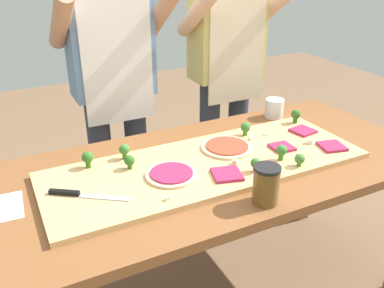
{
  "coord_description": "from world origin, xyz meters",
  "views": [
    {
      "loc": [
        -0.74,
        -1.28,
        1.57
      ],
      "look_at": [
        -0.1,
        -0.01,
        0.89
      ],
      "focal_mm": 38.21,
      "sensor_mm": 36.0,
      "label": 1
    }
  ],
  "objects_px": {
    "cheese_crumble_c": "(251,138)",
    "recipe_note": "(2,208)",
    "chefs_knife": "(78,195)",
    "cheese_crumble_b": "(235,162)",
    "prep_table": "(213,183)",
    "broccoli_floret_front_left": "(300,159)",
    "flour_cup": "(274,109)",
    "broccoli_floret_center_left": "(281,151)",
    "cheese_crumble_e": "(265,134)",
    "pizza_whole_beet_magenta": "(171,174)",
    "pizza_slice_far_left": "(332,146)",
    "broccoli_floret_front_mid": "(296,115)",
    "sauce_jar": "(266,185)",
    "pizza_slice_far_right": "(227,174)",
    "broccoli_floret_back_left": "(124,150)",
    "pizza_slice_near_left": "(303,131)",
    "cook_left": "(113,76)",
    "cheese_crumble_a": "(167,199)",
    "cook_right": "(227,61)",
    "pizza_whole_tomato_red": "(227,147)",
    "broccoli_floret_front_right": "(246,128)",
    "cheese_crumble_d": "(309,141)",
    "broccoli_floret_center_right": "(129,161)",
    "broccoli_floret_back_right": "(88,158)",
    "broccoli_floret_back_mid": "(256,164)",
    "pizza_slice_center": "(282,147)"
  },
  "relations": [
    {
      "from": "cheese_crumble_c",
      "to": "recipe_note",
      "type": "height_order",
      "value": "cheese_crumble_c"
    },
    {
      "from": "chefs_knife",
      "to": "cheese_crumble_b",
      "type": "relative_size",
      "value": 12.5
    },
    {
      "from": "prep_table",
      "to": "broccoli_floret_front_left",
      "type": "bearing_deg",
      "value": -37.07
    },
    {
      "from": "chefs_knife",
      "to": "flour_cup",
      "type": "height_order",
      "value": "flour_cup"
    },
    {
      "from": "broccoli_floret_center_left",
      "to": "cheese_crumble_b",
      "type": "relative_size",
      "value": 3.3
    },
    {
      "from": "recipe_note",
      "to": "cheese_crumble_e",
      "type": "bearing_deg",
      "value": 2.35
    },
    {
      "from": "broccoli_floret_front_left",
      "to": "cheese_crumble_c",
      "type": "height_order",
      "value": "broccoli_floret_front_left"
    },
    {
      "from": "pizza_whole_beet_magenta",
      "to": "pizza_slice_far_left",
      "type": "relative_size",
      "value": 1.97
    },
    {
      "from": "prep_table",
      "to": "cheese_crumble_b",
      "type": "distance_m",
      "value": 0.16
    },
    {
      "from": "broccoli_floret_front_mid",
      "to": "sauce_jar",
      "type": "distance_m",
      "value": 0.71
    },
    {
      "from": "pizza_slice_far_right",
      "to": "broccoli_floret_back_left",
      "type": "height_order",
      "value": "broccoli_floret_back_left"
    },
    {
      "from": "broccoli_floret_front_mid",
      "to": "pizza_slice_near_left",
      "type": "bearing_deg",
      "value": -110.57
    },
    {
      "from": "pizza_slice_far_left",
      "to": "cook_left",
      "type": "xyz_separation_m",
      "value": [
        -0.71,
        0.8,
        0.2
      ]
    },
    {
      "from": "cheese_crumble_a",
      "to": "recipe_note",
      "type": "distance_m",
      "value": 0.57
    },
    {
      "from": "broccoli_floret_front_left",
      "to": "cook_right",
      "type": "distance_m",
      "value": 0.91
    },
    {
      "from": "prep_table",
      "to": "pizza_slice_near_left",
      "type": "distance_m",
      "value": 0.52
    },
    {
      "from": "broccoli_floret_back_left",
      "to": "cheese_crumble_c",
      "type": "height_order",
      "value": "broccoli_floret_back_left"
    },
    {
      "from": "flour_cup",
      "to": "cook_right",
      "type": "bearing_deg",
      "value": 102.37
    },
    {
      "from": "pizza_slice_far_left",
      "to": "broccoli_floret_center_left",
      "type": "height_order",
      "value": "broccoli_floret_center_left"
    },
    {
      "from": "pizza_whole_tomato_red",
      "to": "broccoli_floret_front_left",
      "type": "bearing_deg",
      "value": -56.66
    },
    {
      "from": "broccoli_floret_front_right",
      "to": "cheese_crumble_b",
      "type": "xyz_separation_m",
      "value": [
        -0.19,
        -0.22,
        -0.03
      ]
    },
    {
      "from": "pizza_whole_tomato_red",
      "to": "cheese_crumble_e",
      "type": "distance_m",
      "value": 0.23
    },
    {
      "from": "chefs_knife",
      "to": "cheese_crumble_d",
      "type": "relative_size",
      "value": 11.53
    },
    {
      "from": "broccoli_floret_front_mid",
      "to": "sauce_jar",
      "type": "bearing_deg",
      "value": -137.72
    },
    {
      "from": "broccoli_floret_center_right",
      "to": "sauce_jar",
      "type": "xyz_separation_m",
      "value": [
        0.35,
        -0.4,
        0.01
      ]
    },
    {
      "from": "cheese_crumble_d",
      "to": "broccoli_floret_center_right",
      "type": "bearing_deg",
      "value": 169.9
    },
    {
      "from": "chefs_knife",
      "to": "cheese_crumble_d",
      "type": "height_order",
      "value": "cheese_crumble_d"
    },
    {
      "from": "broccoli_floret_back_left",
      "to": "cook_left",
      "type": "bearing_deg",
      "value": 76.6
    },
    {
      "from": "broccoli_floret_front_mid",
      "to": "broccoli_floret_back_left",
      "type": "relative_size",
      "value": 1.06
    },
    {
      "from": "chefs_knife",
      "to": "broccoli_floret_front_mid",
      "type": "relative_size",
      "value": 3.64
    },
    {
      "from": "broccoli_floret_front_mid",
      "to": "sauce_jar",
      "type": "height_order",
      "value": "sauce_jar"
    },
    {
      "from": "pizza_slice_far_right",
      "to": "broccoli_floret_center_left",
      "type": "height_order",
      "value": "broccoli_floret_center_left"
    },
    {
      "from": "broccoli_floret_back_right",
      "to": "cheese_crumble_a",
      "type": "relative_size",
      "value": 4.85
    },
    {
      "from": "pizza_slice_far_left",
      "to": "broccoli_floret_center_right",
      "type": "bearing_deg",
      "value": 165.69
    },
    {
      "from": "pizza_whole_beet_magenta",
      "to": "broccoli_floret_back_mid",
      "type": "height_order",
      "value": "broccoli_floret_back_mid"
    },
    {
      "from": "broccoli_floret_front_mid",
      "to": "broccoli_floret_front_right",
      "type": "height_order",
      "value": "broccoli_floret_front_mid"
    },
    {
      "from": "pizza_slice_center",
      "to": "cook_right",
      "type": "height_order",
      "value": "cook_right"
    },
    {
      "from": "prep_table",
      "to": "pizza_slice_center",
      "type": "xyz_separation_m",
      "value": [
        0.31,
        -0.05,
        0.12
      ]
    },
    {
      "from": "broccoli_floret_back_right",
      "to": "cheese_crumble_e",
      "type": "xyz_separation_m",
      "value": [
        0.8,
        -0.07,
        -0.03
      ]
    },
    {
      "from": "chefs_knife",
      "to": "broccoli_floret_center_right",
      "type": "relative_size",
      "value": 4.33
    },
    {
      "from": "pizza_slice_far_left",
      "to": "cheese_crumble_c",
      "type": "height_order",
      "value": "cheese_crumble_c"
    },
    {
      "from": "flour_cup",
      "to": "cook_left",
      "type": "xyz_separation_m",
      "value": [
        -0.74,
        0.36,
        0.18
      ]
    },
    {
      "from": "sauce_jar",
      "to": "cook_right",
      "type": "bearing_deg",
      "value": 66.17
    },
    {
      "from": "cheese_crumble_c",
      "to": "sauce_jar",
      "type": "bearing_deg",
      "value": -118.22
    },
    {
      "from": "broccoli_floret_front_left",
      "to": "pizza_whole_beet_magenta",
      "type": "bearing_deg",
      "value": 162.06
    },
    {
      "from": "broccoli_floret_front_left",
      "to": "cheese_crumble_c",
      "type": "bearing_deg",
      "value": 96.14
    },
    {
      "from": "pizza_whole_tomato_red",
      "to": "cheese_crumble_b",
      "type": "xyz_separation_m",
      "value": [
        -0.05,
        -0.14,
        0.0
      ]
    },
    {
      "from": "broccoli_floret_back_left",
      "to": "cheese_crumble_e",
      "type": "height_order",
      "value": "broccoli_floret_back_left"
    },
    {
      "from": "pizza_whole_beet_magenta",
      "to": "broccoli_floret_front_left",
      "type": "distance_m",
      "value": 0.51
    },
    {
      "from": "broccoli_floret_front_left",
      "to": "cheese_crumble_a",
      "type": "distance_m",
      "value": 0.56
    }
  ]
}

